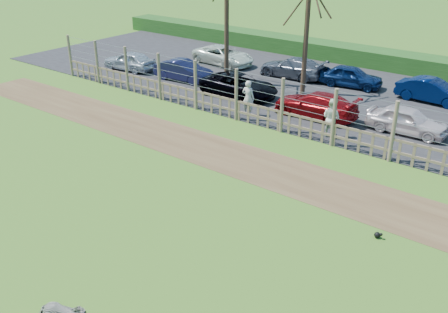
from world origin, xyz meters
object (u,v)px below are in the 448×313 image
Objects in this scene: car_10 at (351,76)px; car_11 at (432,91)px; car_3 at (316,105)px; car_8 at (223,55)px; car_9 at (293,67)px; visitor_b at (331,118)px; car_2 at (239,85)px; car_4 at (407,120)px; tree_mid at (308,2)px; car_0 at (129,61)px; visitor_a at (248,98)px; car_1 at (184,71)px; crow at (378,235)px.

car_10 and car_11 have the same top height.
car_3 is 10.83m from car_8.
car_9 is (5.17, 0.15, 0.00)m from car_8.
car_2 is at bearing -4.70° from visitor_b.
car_3 is at bearing -33.16° from visitor_b.
car_9 and car_11 have the same top height.
visitor_b reaches higher than car_10.
car_8 is (-13.74, 4.50, 0.00)m from car_4.
car_2 is at bearing 134.97° from car_10.
car_3 and car_8 have the same top height.
tree_mid is at bearing 39.12° from car_9.
car_8 and car_10 have the same top height.
car_2 is 1.23× the size of car_4.
car_4 is (6.52, -2.27, -4.23)m from tree_mid.
car_0 is at bearing -91.83° from car_3.
car_9 is (0.40, 4.96, 0.00)m from car_2.
visitor_a is 0.47× the size of car_11.
car_4 is at bearing 98.41° from car_3.
car_10 is at bearing -82.49° from car_8.
car_9 is (-1.65, 7.04, -0.26)m from visitor_a.
car_11 is at bearing 24.49° from tree_mid.
car_0 and car_1 have the same top height.
car_3 is 1.14× the size of car_11.
car_1 is 0.88× the size of car_3.
car_0 is 6.11m from car_8.
tree_mid is 1.94× the size of car_0.
car_9 and car_10 have the same top height.
car_8 is at bearing -18.19° from visitor_b.
visitor_a reaches higher than car_4.
crow is at bearing -124.04° from car_1.
tree_mid is 6.13m from visitor_a.
car_4 is (4.20, 0.63, 0.00)m from car_3.
car_4 is at bearing -90.57° from car_2.
tree_mid is 1.65× the size of car_9.
visitor_a is at bearing -131.11° from car_8.
tree_mid is at bearing -103.52° from visitor_a.
visitor_b is 7.81m from crow.
tree_mid reaches higher than car_3.
car_9 is at bearing -7.20° from car_2.
car_1 is at bearing 114.12° from car_11.
car_2 is at bearing -133.63° from tree_mid.
car_10 is (1.98, 7.41, -0.26)m from visitor_a.
car_3 is 0.96× the size of car_8.
car_4 is at bearing -122.27° from visitor_b.
car_2 is 1.00× the size of car_8.
car_4 is 0.97× the size of car_11.
visitor_a is 9.70m from car_8.
visitor_b is at bearing -117.47° from car_8.
car_8 is (-15.93, 13.13, 0.54)m from crow.
visitor_a is at bearing 157.19° from car_10.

